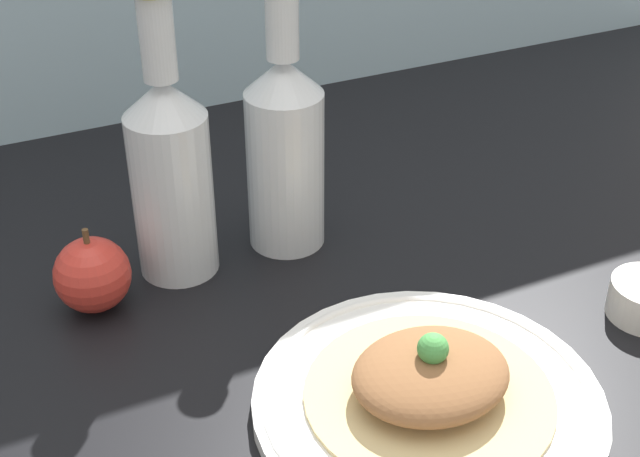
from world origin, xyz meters
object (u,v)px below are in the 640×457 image
plated_food (430,379)px  apple (92,275)px  cider_bottle_left (170,169)px  cider_bottle_right (285,145)px  plate (428,401)px

plated_food → apple: 33.11cm
plated_food → apple: bearing=129.9°
cider_bottle_left → apple: (-9.15, -2.93, -7.60)cm
apple → cider_bottle_right: bearing=8.0°
cider_bottle_right → plated_food: bearing=-89.5°
plated_food → cider_bottle_left: (-12.07, 28.35, 7.86)cm
plated_food → cider_bottle_right: cider_bottle_right is taller
cider_bottle_left → apple: bearing=-162.2°
plate → apple: (-21.22, 25.41, 2.72)cm
plate → plated_food: bearing=0.0°
cider_bottle_right → cider_bottle_left: bearing=180.0°
plated_food → apple: size_ratio=2.38×
cider_bottle_left → cider_bottle_right: same height
plated_food → apple: apple is taller
plate → cider_bottle_left: cider_bottle_left is taller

